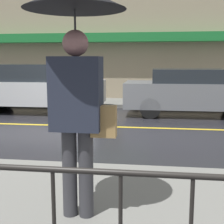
{
  "coord_description": "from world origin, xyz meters",
  "views": [
    {
      "loc": [
        2.49,
        -7.74,
        1.66
      ],
      "look_at": [
        1.68,
        -1.71,
        0.67
      ],
      "focal_mm": 50.0,
      "sensor_mm": 36.0,
      "label": 1
    }
  ],
  "objects": [
    {
      "name": "lane_marking",
      "position": [
        0.0,
        0.0,
        0.0
      ],
      "size": [
        25.2,
        0.12,
        0.01
      ],
      "color": "gold",
      "rests_on": "ground_plane"
    },
    {
      "name": "sidewalk_far",
      "position": [
        0.0,
        4.24,
        0.06
      ],
      "size": [
        28.0,
        1.99,
        0.13
      ],
      "color": "slate",
      "rests_on": "ground_plane"
    },
    {
      "name": "car_silver",
      "position": [
        -1.56,
        2.11,
        0.8
      ],
      "size": [
        4.67,
        1.86,
        1.56
      ],
      "color": "#B2B5BA",
      "rests_on": "ground_plane"
    },
    {
      "name": "car_grey",
      "position": [
        3.68,
        2.11,
        0.74
      ],
      "size": [
        4.23,
        1.75,
        1.43
      ],
      "color": "slate",
      "rests_on": "ground_plane"
    },
    {
      "name": "building_storefront",
      "position": [
        0.0,
        5.36,
        2.73
      ],
      "size": [
        28.0,
        0.85,
        5.48
      ],
      "color": "gray",
      "rests_on": "ground_plane"
    },
    {
      "name": "pedestrian",
      "position": [
        1.77,
        -4.87,
        1.77
      ],
      "size": [
        0.95,
        0.95,
        2.21
      ],
      "rotation": [
        0.0,
        0.0,
        3.14
      ],
      "color": "#333338",
      "rests_on": "sidewalk_near"
    },
    {
      "name": "ground_plane",
      "position": [
        0.0,
        0.0,
        0.0
      ],
      "size": [
        80.0,
        80.0,
        0.0
      ],
      "primitive_type": "plane",
      "color": "black"
    }
  ]
}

